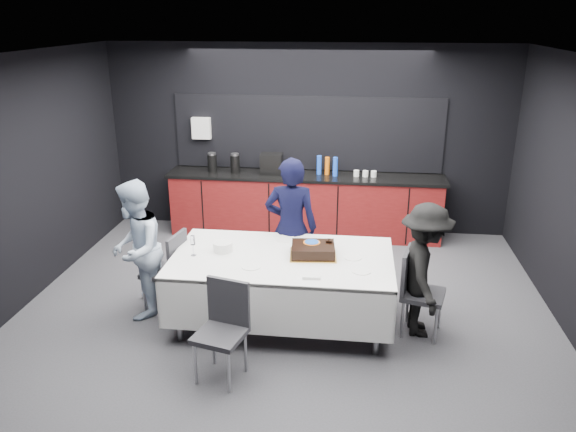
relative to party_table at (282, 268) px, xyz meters
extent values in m
plane|color=#46464B|center=(0.00, 0.40, -0.64)|extent=(6.00, 6.00, 0.00)
cube|color=white|center=(0.00, 0.40, 2.16)|extent=(6.00, 5.00, 0.04)
cube|color=black|center=(0.00, 2.90, 0.76)|extent=(6.00, 0.04, 2.80)
cube|color=black|center=(0.00, -2.10, 0.76)|extent=(6.00, 0.04, 2.80)
cube|color=black|center=(-3.00, 0.40, 0.76)|extent=(0.04, 5.00, 2.80)
cube|color=#5A0E0E|center=(0.00, 2.60, -0.19)|extent=(4.00, 0.60, 0.90)
cube|color=black|center=(0.00, 2.60, 0.28)|extent=(4.10, 0.64, 0.04)
cube|color=black|center=(0.00, 2.88, 0.86)|extent=(4.00, 0.03, 1.10)
cube|color=white|center=(-1.60, 2.83, 0.91)|extent=(0.28, 0.12, 0.32)
cylinder|color=black|center=(-1.40, 2.60, 0.43)|extent=(0.14, 0.14, 0.26)
cylinder|color=black|center=(-1.05, 2.60, 0.43)|extent=(0.14, 0.14, 0.26)
cube|color=black|center=(-0.50, 2.60, 0.45)|extent=(0.32, 0.24, 0.30)
cylinder|color=blue|center=(0.20, 2.65, 0.44)|extent=(0.07, 0.07, 0.28)
cylinder|color=orange|center=(0.32, 2.65, 0.43)|extent=(0.07, 0.07, 0.26)
cylinder|color=blue|center=(0.44, 2.58, 0.44)|extent=(0.07, 0.07, 0.28)
cylinder|color=white|center=(0.75, 2.60, 0.34)|extent=(0.08, 0.08, 0.09)
cylinder|color=white|center=(0.88, 2.60, 0.34)|extent=(0.08, 0.08, 0.09)
cylinder|color=white|center=(1.00, 2.60, 0.34)|extent=(0.08, 0.08, 0.09)
cylinder|color=#99999E|center=(-1.40, 2.60, 0.57)|extent=(0.12, 0.12, 0.03)
cylinder|color=#99999E|center=(-1.05, 2.60, 0.57)|extent=(0.12, 0.12, 0.03)
cylinder|color=#99999E|center=(-1.00, -0.50, -0.27)|extent=(0.06, 0.06, 0.75)
cylinder|color=#99999E|center=(-1.00, 0.50, -0.27)|extent=(0.06, 0.06, 0.75)
cylinder|color=#99999E|center=(1.00, -0.50, -0.27)|extent=(0.06, 0.06, 0.75)
cylinder|color=#99999E|center=(1.00, 0.50, -0.27)|extent=(0.06, 0.06, 0.75)
cube|color=silver|center=(0.00, 0.00, 0.12)|extent=(2.32, 1.32, 0.04)
cube|color=silver|center=(0.00, -0.65, -0.15)|extent=(2.32, 0.02, 0.55)
cube|color=silver|center=(0.00, 0.65, -0.15)|extent=(2.32, 0.02, 0.55)
cube|color=silver|center=(-1.15, 0.00, -0.15)|extent=(0.02, 1.32, 0.55)
cube|color=silver|center=(1.15, 0.00, -0.15)|extent=(0.02, 1.32, 0.55)
cube|color=#EDAF45|center=(0.32, 0.06, 0.14)|extent=(0.52, 0.44, 0.01)
cube|color=black|center=(0.32, 0.06, 0.20)|extent=(0.48, 0.40, 0.10)
cube|color=black|center=(0.32, 0.06, 0.25)|extent=(0.48, 0.40, 0.01)
cylinder|color=orange|center=(0.30, 0.12, 0.26)|extent=(0.18, 0.18, 0.00)
cylinder|color=blue|center=(0.30, 0.12, 0.27)|extent=(0.15, 0.15, 0.01)
sphere|color=black|center=(0.50, 0.18, 0.28)|extent=(0.04, 0.04, 0.04)
sphere|color=black|center=(0.52, 0.14, 0.28)|extent=(0.04, 0.04, 0.04)
sphere|color=black|center=(0.48, 0.14, 0.28)|extent=(0.04, 0.04, 0.04)
cylinder|color=white|center=(-0.65, 0.06, 0.19)|extent=(0.21, 0.21, 0.10)
cylinder|color=white|center=(-0.28, -0.29, 0.14)|extent=(0.20, 0.20, 0.01)
cylinder|color=white|center=(0.74, 0.05, 0.14)|extent=(0.19, 0.19, 0.01)
cylinder|color=white|center=(0.83, -0.27, 0.14)|extent=(0.19, 0.19, 0.01)
cylinder|color=white|center=(-0.03, 0.48, 0.14)|extent=(0.22, 0.22, 0.01)
cube|color=white|center=(0.35, -0.47, 0.15)|extent=(0.18, 0.12, 0.03)
cylinder|color=white|center=(-0.93, -0.09, 0.14)|extent=(0.06, 0.06, 0.00)
cylinder|color=white|center=(-0.93, -0.09, 0.20)|extent=(0.01, 0.01, 0.12)
cylinder|color=white|center=(-0.93, -0.09, 0.31)|extent=(0.05, 0.05, 0.10)
cube|color=#2B2B30|center=(-1.37, 0.14, -0.19)|extent=(0.49, 0.49, 0.05)
cube|color=#2B2B30|center=(-1.18, 0.11, 0.06)|extent=(0.11, 0.42, 0.45)
cylinder|color=#99999E|center=(-1.50, 0.34, -0.42)|extent=(0.03, 0.03, 0.44)
cylinder|color=#99999E|center=(-1.56, 0.00, -0.42)|extent=(0.03, 0.03, 0.44)
cylinder|color=#99999E|center=(-1.17, 0.28, -0.42)|extent=(0.03, 0.03, 0.44)
cylinder|color=#99999E|center=(-1.23, -0.05, -0.42)|extent=(0.03, 0.03, 0.44)
cube|color=#2B2B30|center=(1.48, -0.06, -0.19)|extent=(0.51, 0.51, 0.05)
cube|color=#2B2B30|center=(1.29, -0.01, 0.06)|extent=(0.14, 0.42, 0.45)
cylinder|color=#99999E|center=(1.60, -0.27, -0.42)|extent=(0.03, 0.03, 0.44)
cylinder|color=#99999E|center=(1.68, 0.06, -0.42)|extent=(0.03, 0.03, 0.44)
cylinder|color=#99999E|center=(1.27, -0.18, -0.42)|extent=(0.03, 0.03, 0.44)
cylinder|color=#99999E|center=(1.35, 0.15, -0.42)|extent=(0.03, 0.03, 0.44)
cube|color=#2B2B30|center=(-0.43, -1.07, -0.19)|extent=(0.51, 0.51, 0.05)
cube|color=#2B2B30|center=(-0.38, -0.89, 0.06)|extent=(0.42, 0.14, 0.45)
cylinder|color=#99999E|center=(-0.64, -1.19, -0.42)|extent=(0.03, 0.03, 0.44)
cylinder|color=#99999E|center=(-0.31, -1.28, -0.42)|extent=(0.03, 0.03, 0.44)
cylinder|color=#99999E|center=(-0.55, -0.86, -0.42)|extent=(0.03, 0.03, 0.44)
cylinder|color=#99999E|center=(-0.22, -0.95, -0.42)|extent=(0.03, 0.03, 0.44)
imported|color=black|center=(0.01, 0.68, 0.20)|extent=(0.62, 0.41, 1.68)
imported|color=silver|center=(-1.61, 0.00, 0.13)|extent=(0.69, 0.83, 1.54)
imported|color=black|center=(1.47, -0.03, 0.07)|extent=(0.57, 0.94, 1.43)
camera|label=1|loc=(0.71, -5.36, 2.56)|focal=35.00mm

